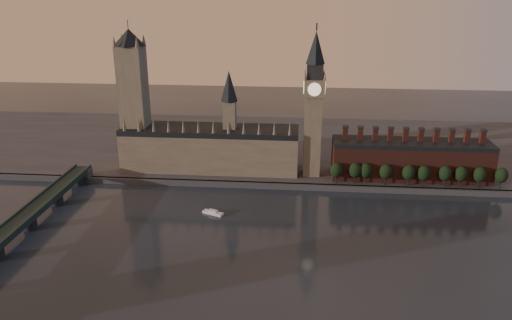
{
  "coord_description": "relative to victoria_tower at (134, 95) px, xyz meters",
  "views": [
    {
      "loc": [
        0.0,
        -232.07,
        136.48
      ],
      "look_at": [
        -25.47,
        55.0,
        33.35
      ],
      "focal_mm": 35.0,
      "sensor_mm": 36.0,
      "label": 1
    }
  ],
  "objects": [
    {
      "name": "ground",
      "position": [
        120.0,
        -115.0,
        -59.09
      ],
      "size": [
        900.0,
        900.0,
        0.0
      ],
      "primitive_type": "plane",
      "color": "black",
      "rests_on": "ground"
    },
    {
      "name": "westminster_bridge",
      "position": [
        -35.0,
        -117.7,
        -51.65
      ],
      "size": [
        14.0,
        200.0,
        11.55
      ],
      "color": "#1D2D28",
      "rests_on": "ground"
    },
    {
      "name": "embankment_tree_5",
      "position": [
        206.03,
        -21.2,
        -45.62
      ],
      "size": [
        8.6,
        8.6,
        14.88
      ],
      "color": "black",
      "rests_on": "north_bank"
    },
    {
      "name": "embankment_tree_9",
      "position": [
        257.46,
        -20.61,
        -45.62
      ],
      "size": [
        8.6,
        8.6,
        14.88
      ],
      "color": "black",
      "rests_on": "north_bank"
    },
    {
      "name": "river_boat",
      "position": [
        68.38,
        -69.25,
        -58.06
      ],
      "size": [
        13.8,
        8.64,
        2.67
      ],
      "rotation": [
        0.0,
        0.0,
        -0.39
      ],
      "color": "silver",
      "rests_on": "ground"
    },
    {
      "name": "embankment_tree_4",
      "position": [
        196.05,
        -20.85,
        -45.62
      ],
      "size": [
        8.6,
        8.6,
        14.88
      ],
      "color": "black",
      "rests_on": "north_bank"
    },
    {
      "name": "north_bank",
      "position": [
        120.0,
        63.04,
        -57.09
      ],
      "size": [
        900.0,
        182.0,
        4.0
      ],
      "color": "#46474C",
      "rests_on": "ground"
    },
    {
      "name": "embankment_tree_2",
      "position": [
        167.23,
        -19.52,
        -45.62
      ],
      "size": [
        8.6,
        8.6,
        14.88
      ],
      "color": "black",
      "rests_on": "north_bank"
    },
    {
      "name": "chimney_block",
      "position": [
        200.0,
        -5.0,
        -41.27
      ],
      "size": [
        110.0,
        25.0,
        37.0
      ],
      "color": "#542720",
      "rests_on": "north_bank"
    },
    {
      "name": "embankment_tree_1",
      "position": [
        159.9,
        -19.78,
        -45.62
      ],
      "size": [
        8.6,
        8.6,
        14.88
      ],
      "color": "black",
      "rests_on": "north_bank"
    },
    {
      "name": "embankment_tree_8",
      "position": [
        243.2,
        -20.71,
        -45.62
      ],
      "size": [
        8.6,
        8.6,
        14.88
      ],
      "color": "black",
      "rests_on": "north_bank"
    },
    {
      "name": "big_ben",
      "position": [
        130.0,
        -5.0,
        -2.26
      ],
      "size": [
        15.0,
        15.0,
        107.0
      ],
      "color": "#7F6F5B",
      "rests_on": "north_bank"
    },
    {
      "name": "embankment_tree_0",
      "position": [
        147.0,
        -20.64,
        -45.62
      ],
      "size": [
        8.6,
        8.6,
        14.88
      ],
      "color": "black",
      "rests_on": "north_bank"
    },
    {
      "name": "victoria_tower",
      "position": [
        0.0,
        0.0,
        0.0
      ],
      "size": [
        24.0,
        24.0,
        108.0
      ],
      "color": "#7F6F5B",
      "rests_on": "north_bank"
    },
    {
      "name": "palace_of_westminster",
      "position": [
        55.59,
        -0.09,
        -37.46
      ],
      "size": [
        130.0,
        30.3,
        74.0
      ],
      "color": "#7F6F5B",
      "rests_on": "north_bank"
    },
    {
      "name": "embankment_tree_7",
      "position": [
        230.92,
        -20.41,
        -45.62
      ],
      "size": [
        8.6,
        8.6,
        14.88
      ],
      "color": "black",
      "rests_on": "north_bank"
    },
    {
      "name": "embankment_tree_3",
      "position": [
        180.68,
        -20.51,
        -45.62
      ],
      "size": [
        8.6,
        8.6,
        14.88
      ],
      "color": "black",
      "rests_on": "north_bank"
    },
    {
      "name": "embankment_tree_6",
      "position": [
        220.49,
        -20.34,
        -45.62
      ],
      "size": [
        8.6,
        8.6,
        14.88
      ],
      "color": "black",
      "rests_on": "north_bank"
    }
  ]
}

